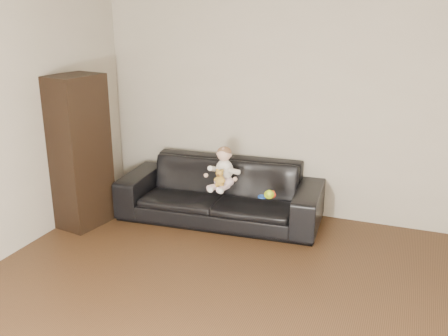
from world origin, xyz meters
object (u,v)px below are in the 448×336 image
at_px(teddy_bear, 220,178).
at_px(toy_blue_disc, 262,197).
at_px(toy_rattle, 273,195).
at_px(sofa, 220,191).
at_px(toy_green, 269,195).
at_px(baby, 224,170).
at_px(cabinet, 80,152).

xyz_separation_m(teddy_bear, toy_blue_disc, (0.48, -0.01, -0.15)).
bearing_deg(toy_blue_disc, toy_rattle, 10.45).
xyz_separation_m(sofa, toy_blue_disc, (0.58, -0.27, 0.11)).
bearing_deg(toy_green, baby, 164.90).
bearing_deg(toy_green, toy_blue_disc, 173.41).
relative_size(cabinet, teddy_bear, 8.51).
relative_size(sofa, teddy_bear, 11.60).
relative_size(sofa, baby, 4.98).
relative_size(baby, teddy_bear, 2.33).
xyz_separation_m(toy_green, toy_rattle, (0.03, 0.03, -0.01)).
relative_size(teddy_bear, toy_rattle, 2.80).
distance_m(toy_rattle, toy_blue_disc, 0.11).
xyz_separation_m(baby, toy_blue_disc, (0.49, -0.15, -0.20)).
bearing_deg(cabinet, toy_green, 20.49).
relative_size(cabinet, toy_green, 12.90).
height_order(baby, toy_blue_disc, baby).
bearing_deg(sofa, baby, -57.97).
height_order(sofa, toy_rattle, sofa).
bearing_deg(sofa, toy_rattle, -23.66).
bearing_deg(toy_blue_disc, teddy_bear, 179.34).
distance_m(teddy_bear, toy_blue_disc, 0.51).
relative_size(baby, toy_rattle, 6.52).
bearing_deg(toy_rattle, teddy_bear, -178.63).
height_order(teddy_bear, toy_green, teddy_bear).
bearing_deg(sofa, teddy_bear, -73.22).
xyz_separation_m(baby, toy_green, (0.57, -0.15, -0.16)).
bearing_deg(toy_rattle, cabinet, -168.56).
bearing_deg(toy_blue_disc, cabinet, -168.51).
bearing_deg(cabinet, sofa, 35.37).
xyz_separation_m(cabinet, toy_blue_disc, (1.98, 0.40, -0.39)).
bearing_deg(cabinet, toy_rattle, 21.10).
bearing_deg(sofa, toy_green, -26.64).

